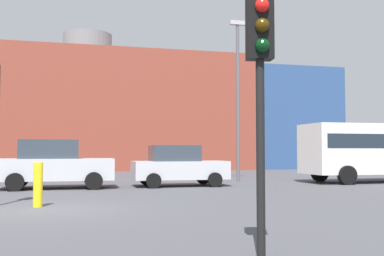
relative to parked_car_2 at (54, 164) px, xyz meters
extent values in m
plane|color=#47474C|center=(-0.04, -6.95, -0.95)|extent=(200.00, 200.00, 0.00)
cube|color=brown|center=(1.95, 20.65, 3.66)|extent=(25.67, 10.65, 9.22)
cube|color=#2D4C7F|center=(18.96, 20.65, 3.34)|extent=(8.33, 9.58, 8.59)
cylinder|color=slate|center=(1.95, 20.65, 9.27)|extent=(4.00, 4.00, 2.00)
cube|color=silver|center=(0.07, 0.00, -0.19)|extent=(4.41, 1.89, 0.84)
cube|color=#333D47|center=(-0.19, 0.00, 0.59)|extent=(2.20, 1.68, 0.73)
cylinder|color=black|center=(1.49, 0.96, -0.61)|extent=(0.67, 0.23, 0.67)
cylinder|color=black|center=(1.49, -0.96, -0.61)|extent=(0.67, 0.23, 0.67)
cylinder|color=black|center=(-1.35, 0.96, -0.61)|extent=(0.67, 0.23, 0.67)
cylinder|color=black|center=(-1.35, -0.96, -0.61)|extent=(0.67, 0.23, 0.67)
cube|color=silver|center=(5.07, 0.00, -0.27)|extent=(3.94, 1.69, 0.75)
cube|color=#333D47|center=(4.84, 0.00, 0.43)|extent=(1.97, 1.50, 0.66)
cylinder|color=black|center=(6.34, 0.86, -0.65)|extent=(0.60, 0.21, 0.60)
cylinder|color=black|center=(6.34, -0.86, -0.65)|extent=(0.60, 0.21, 0.60)
cylinder|color=black|center=(3.81, 0.86, -0.65)|extent=(0.60, 0.21, 0.60)
cylinder|color=black|center=(3.81, -0.86, -0.65)|extent=(0.60, 0.21, 0.60)
cube|color=white|center=(14.53, 0.12, 0.62)|extent=(6.80, 2.30, 2.30)
cube|color=#1E2833|center=(14.53, 0.12, 0.97)|extent=(6.26, 2.32, 0.64)
cylinder|color=black|center=(12.33, 1.29, -0.53)|extent=(0.84, 0.28, 0.84)
cylinder|color=black|center=(12.33, -1.05, -0.53)|extent=(0.84, 0.28, 0.84)
cylinder|color=black|center=(3.13, -13.28, 0.42)|extent=(0.12, 0.12, 2.73)
cube|color=black|center=(3.13, -13.28, 2.24)|extent=(0.39, 0.29, 0.90)
sphere|color=red|center=(3.11, -13.42, 2.52)|extent=(0.20, 0.20, 0.20)
sphere|color=#3C2905|center=(3.11, -13.42, 2.24)|extent=(0.20, 0.20, 0.20)
sphere|color=black|center=(3.11, -13.42, 1.96)|extent=(0.20, 0.20, 0.20)
cylinder|color=yellow|center=(-0.22, -6.31, -0.37)|extent=(0.24, 0.24, 1.17)
cylinder|color=#59595E|center=(8.54, 2.35, 2.87)|extent=(0.16, 0.16, 7.64)
cube|color=#B2B2B2|center=(8.54, 2.35, 6.84)|extent=(0.80, 0.24, 0.20)
camera|label=1|loc=(0.56, -19.39, 0.50)|focal=44.28mm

